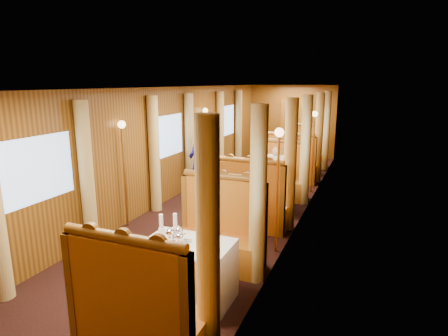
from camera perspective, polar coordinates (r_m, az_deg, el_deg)
The scene contains 47 objects.
floor at distance 8.05m, azimuth 1.17°, elevation -5.88°, with size 3.00×12.00×0.01m, color black, non-canonical shape.
ceiling at distance 7.62m, azimuth 1.26°, elevation 12.20°, with size 3.00×12.00×0.01m, color silver, non-canonical shape.
wall_far at distance 13.47m, azimuth 10.30°, elevation 7.02°, with size 3.00×2.50×0.01m, color brown, non-canonical shape.
wall_left at distance 8.38m, azimuth -8.45°, elevation 3.55°, with size 12.00×2.50×0.01m, color brown, non-canonical shape.
wall_right at distance 7.36m, azimuth 12.22°, elevation 2.09°, with size 12.00×2.50×0.01m, color brown, non-canonical shape.
doorway_far at distance 13.47m, azimuth 10.23°, elevation 5.95°, with size 0.80×0.04×2.00m, color brown.
table_near at distance 4.68m, azimuth -5.59°, elevation -15.53°, with size 1.05×0.72×0.75m, color white.
banquette_near_fwd at distance 3.92m, azimuth -12.90°, elevation -21.21°, with size 1.30×0.55×1.34m.
banquette_near_aft at distance 5.49m, azimuth -0.66°, elevation -10.44°, with size 1.30×0.55×1.34m.
table_mid at distance 7.72m, azimuth 6.41°, elevation -3.88°, with size 1.05×0.72×0.75m, color white.
banquette_mid_fwd at distance 6.78m, azimuth 4.11°, elevation -5.81°, with size 1.30×0.55×1.34m.
banquette_mid_aft at distance 8.65m, azimuth 8.22°, elevation -1.74°, with size 1.30×0.55×1.34m.
table_far at distance 11.04m, azimuth 11.28°, elevation 1.09°, with size 1.05×0.72×0.75m, color white.
banquette_far_fwd at distance 10.05m, azimuth 10.21°, elevation 0.26°, with size 1.30×0.55×1.34m.
banquette_far_aft at distance 12.01m, azimuth 12.20°, elevation 2.24°, with size 1.30×0.55×1.34m.
tea_tray at distance 4.52m, azimuth -7.53°, elevation -11.23°, with size 0.34×0.26×0.01m, color silver.
teapot_left at distance 4.47m, azimuth -8.15°, elevation -10.59°, with size 0.19×0.14×0.15m, color silver, non-canonical shape.
teapot_right at distance 4.40m, azimuth -6.79°, elevation -11.09°, with size 0.16×0.12×0.13m, color silver, non-canonical shape.
teapot_back at distance 4.57m, azimuth -6.86°, elevation -10.14°, with size 0.16×0.12×0.13m, color silver, non-canonical shape.
fruit_plate at distance 4.27m, azimuth -3.26°, elevation -12.48°, with size 0.21×0.21×0.05m.
cup_inboard at distance 4.75m, azimuth -9.52°, elevation -8.79°, with size 0.08×0.08×0.26m.
cup_outboard at distance 4.75m, azimuth -7.43°, elevation -8.72°, with size 0.08×0.08×0.26m.
rose_vase_mid at distance 7.61m, azimuth 6.42°, elevation 0.18°, with size 0.06×0.06×0.36m.
rose_vase_far at distance 10.95m, azimuth 11.28°, elevation 3.93°, with size 0.06×0.06×0.36m.
window_left_near at distance 5.65m, azimuth -26.45°, elevation -0.19°, with size 1.20×0.90×0.01m, color #8CADD8, non-canonical shape.
curtain_left_near_b at distance 6.16m, azimuth -20.19°, elevation -1.23°, with size 0.22×0.22×2.35m, color tan.
window_right_near at distance 4.00m, azimuth 3.50°, elevation -3.83°, with size 1.20×0.90×0.01m, color #8CADD8, non-canonical shape.
curtain_right_near_a at distance 3.45m, azimuth -2.43°, elevation -11.53°, with size 0.22×0.22×2.35m, color tan.
curtain_right_near_b at distance 4.82m, azimuth 5.20°, elevation -4.32°, with size 0.22×0.22×2.35m, color tan.
window_left_mid at distance 8.34m, azimuth -8.41°, elevation 4.90°, with size 1.20×0.90×0.01m, color #8CADD8, non-canonical shape.
curtain_left_mid_a at distance 7.67m, azimuth -10.57°, elevation 2.04°, with size 0.22×0.22×2.35m, color tan.
curtain_left_mid_b at distance 9.01m, azimuth -5.29°, elevation 3.81°, with size 0.22×0.22×2.35m, color tan.
window_right_mid at distance 7.33m, azimuth 12.18°, elevation 3.63°, with size 1.20×0.90×0.01m, color #8CADD8, non-canonical shape.
curtain_right_mid_a at distance 6.64m, azimuth 10.02°, elevation 0.36°, with size 0.22×0.22×2.35m, color tan.
curtain_right_mid_b at distance 8.15m, azimuth 12.30°, elevation 2.59°, with size 0.22×0.22×2.35m, color tan.
window_left_far at distance 11.48m, azimuth 0.42°, elevation 7.22°, with size 1.20×0.90×0.01m, color #8CADD8, non-canonical shape.
curtain_left_far_a at distance 10.75m, azimuth -0.58°, elevation 5.35°, with size 0.22×0.22×2.35m, color tan.
curtain_left_far_b at distance 12.20m, azimuth 2.22°, elevation 6.26°, with size 0.22×0.22×2.35m, color tan.
window_right_far at distance 10.77m, azimuth 15.40°, elevation 6.37°, with size 1.20×0.90×0.01m, color #8CADD8, non-canonical shape.
curtain_right_far_a at distance 10.04m, azimuth 14.19°, elevation 4.42°, with size 0.22×0.22×2.35m, color tan.
curtain_right_far_b at distance 11.58m, azimuth 15.26°, elevation 5.45°, with size 0.22×0.22×2.35m, color tan.
sconce_left_fore at distance 6.86m, azimuth -15.09°, elevation 2.30°, with size 0.14×0.14×1.95m.
sconce_right_fore at distance 5.67m, azimuth 8.26°, elevation 0.42°, with size 0.14×0.14×1.95m.
sconce_left_aft at distance 9.85m, azimuth -2.85°, elevation 5.86°, with size 0.14×0.14×1.95m.
sconce_right_aft at distance 9.06m, azimuth 13.54°, elevation 4.89°, with size 0.14×0.14×1.95m.
steward at distance 8.31m, azimuth -3.86°, elevation 0.93°, with size 0.64×0.42×1.75m, color navy.
passenger at distance 8.35m, azimuth 7.89°, elevation -0.02°, with size 0.40×0.44×0.76m.
Camera 1 is at (2.68, -7.14, 2.61)m, focal length 30.00 mm.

